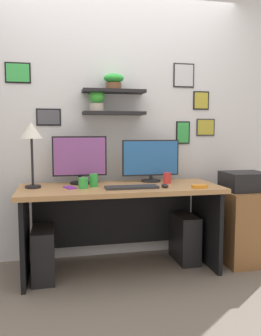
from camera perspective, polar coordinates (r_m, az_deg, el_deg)
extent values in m
plane|color=#70665B|center=(3.23, -1.61, -16.26)|extent=(8.00, 8.00, 0.00)
cube|color=silver|center=(3.42, -3.06, 8.15)|extent=(4.40, 0.04, 2.70)
cube|color=black|center=(3.30, -2.72, 8.92)|extent=(0.58, 0.20, 0.03)
cube|color=black|center=(3.32, -2.74, 12.38)|extent=(0.58, 0.20, 0.03)
cylinder|color=brown|center=(3.32, -2.74, 13.16)|extent=(0.14, 0.14, 0.06)
ellipsoid|color=green|center=(3.33, -2.75, 14.40)|extent=(0.19, 0.19, 0.08)
cylinder|color=#B2A899|center=(3.28, -5.51, 9.80)|extent=(0.13, 0.13, 0.07)
ellipsoid|color=green|center=(3.29, -5.52, 11.54)|extent=(0.14, 0.14, 0.13)
cube|color=black|center=(3.35, -13.19, 8.07)|extent=(0.22, 0.02, 0.16)
cube|color=#4C4C56|center=(3.34, -13.20, 8.08)|extent=(0.20, 0.00, 0.13)
cube|color=black|center=(3.40, -17.88, 14.55)|extent=(0.22, 0.02, 0.18)
cube|color=green|center=(3.40, -17.89, 14.57)|extent=(0.20, 0.00, 0.16)
cube|color=black|center=(3.67, 11.40, 10.72)|extent=(0.17, 0.02, 0.18)
cube|color=gold|center=(3.66, 11.46, 10.73)|extent=(0.14, 0.00, 0.16)
cube|color=#2D2D33|center=(3.68, 12.11, 6.50)|extent=(0.20, 0.02, 0.17)
cube|color=gold|center=(3.67, 12.16, 6.50)|extent=(0.17, 0.00, 0.15)
cube|color=black|center=(3.58, 8.51, 5.73)|extent=(0.14, 0.02, 0.23)
cube|color=green|center=(3.57, 8.56, 5.72)|extent=(0.12, 0.00, 0.20)
cube|color=black|center=(3.62, 8.65, 14.68)|extent=(0.21, 0.02, 0.23)
cube|color=silver|center=(3.62, 8.71, 14.70)|extent=(0.19, 0.00, 0.21)
cube|color=tan|center=(3.02, -1.65, -3.36)|extent=(1.72, 0.68, 0.04)
cube|color=black|center=(3.07, -16.78, -10.66)|extent=(0.04, 0.62, 0.71)
cube|color=black|center=(3.34, 12.19, -9.15)|extent=(0.04, 0.62, 0.71)
cube|color=black|center=(3.38, -2.58, -8.22)|extent=(1.52, 0.02, 0.50)
cylinder|color=black|center=(3.19, -8.20, -2.43)|extent=(0.18, 0.18, 0.02)
cylinder|color=black|center=(3.18, -8.21, -1.68)|extent=(0.03, 0.03, 0.07)
cube|color=black|center=(3.17, -8.28, 1.93)|extent=(0.48, 0.02, 0.36)
cube|color=#8C4C99|center=(3.16, -8.26, 1.91)|extent=(0.46, 0.00, 0.33)
cylinder|color=black|center=(3.30, 3.32, -2.09)|extent=(0.18, 0.18, 0.02)
cylinder|color=black|center=(3.29, 3.32, -1.50)|extent=(0.03, 0.03, 0.05)
cube|color=black|center=(3.28, 3.29, 1.68)|extent=(0.54, 0.02, 0.33)
cube|color=#2866B2|center=(3.27, 3.36, 1.66)|extent=(0.52, 0.00, 0.31)
cube|color=#2D2D33|center=(2.91, 0.19, -3.15)|extent=(0.44, 0.14, 0.02)
ellipsoid|color=black|center=(2.96, 5.61, -2.90)|extent=(0.06, 0.09, 0.03)
cylinder|color=black|center=(3.05, -15.60, -2.95)|extent=(0.13, 0.13, 0.02)
cylinder|color=black|center=(3.02, -15.72, 0.92)|extent=(0.02, 0.02, 0.39)
cone|color=silver|center=(3.01, -15.86, 5.92)|extent=(0.18, 0.18, 0.13)
cube|color=purple|center=(2.96, -9.88, -3.15)|extent=(0.11, 0.16, 0.01)
cylinder|color=green|center=(2.93, -7.71, -2.43)|extent=(0.08, 0.08, 0.09)
cylinder|color=red|center=(3.19, 5.98, -1.63)|extent=(0.07, 0.07, 0.10)
cube|color=orange|center=(3.00, 11.19, -2.95)|extent=(0.12, 0.08, 0.02)
cylinder|color=green|center=(3.00, -6.01, -2.01)|extent=(0.07, 0.07, 0.11)
cube|color=brown|center=(3.50, 17.87, -8.94)|extent=(0.44, 0.50, 0.68)
cube|color=black|center=(3.41, 18.10, -2.06)|extent=(0.38, 0.34, 0.17)
cube|color=black|center=(3.07, -14.00, -13.37)|extent=(0.18, 0.40, 0.43)
cube|color=black|center=(3.41, 8.79, -11.14)|extent=(0.18, 0.40, 0.44)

